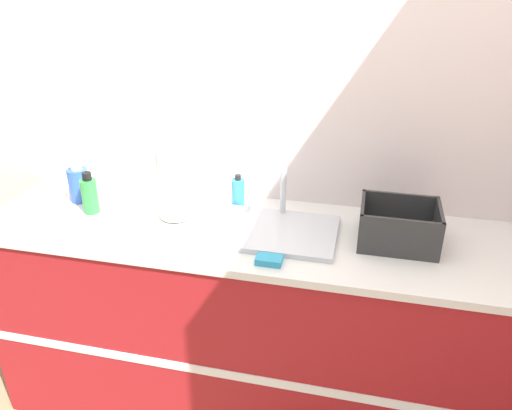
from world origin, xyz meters
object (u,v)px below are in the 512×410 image
at_px(sink, 276,228).
at_px(bottle_green, 90,195).
at_px(paper_towel_roll, 174,185).
at_px(dish_rack, 398,229).
at_px(soap_dispenser, 238,192).
at_px(bottle_blue, 79,184).

xyz_separation_m(sink, bottle_green, (-0.78, 0.00, 0.06)).
bearing_deg(paper_towel_roll, bottle_green, -175.00).
height_order(dish_rack, soap_dispenser, dish_rack).
height_order(paper_towel_roll, dish_rack, paper_towel_roll).
relative_size(sink, soap_dispenser, 3.30).
relative_size(sink, bottle_green, 2.63).
distance_m(sink, bottle_green, 0.78).
relative_size(sink, paper_towel_roll, 1.61).
xyz_separation_m(sink, soap_dispenser, (-0.20, 0.20, 0.04)).
bearing_deg(bottle_green, soap_dispenser, 18.88).
bearing_deg(sink, paper_towel_roll, 175.55).
bearing_deg(sink, bottle_blue, 173.95).
xyz_separation_m(bottle_blue, soap_dispenser, (0.68, 0.10, -0.02)).
bearing_deg(bottle_green, dish_rack, 1.30).
bearing_deg(bottle_blue, paper_towel_roll, -7.48).
relative_size(dish_rack, soap_dispenser, 2.01).
height_order(sink, dish_rack, sink).
xyz_separation_m(bottle_green, soap_dispenser, (0.57, 0.20, -0.02)).
distance_m(bottle_blue, soap_dispenser, 0.69).
height_order(bottle_green, soap_dispenser, bottle_green).
height_order(bottle_blue, soap_dispenser, bottle_blue).
relative_size(dish_rack, bottle_green, 1.60).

